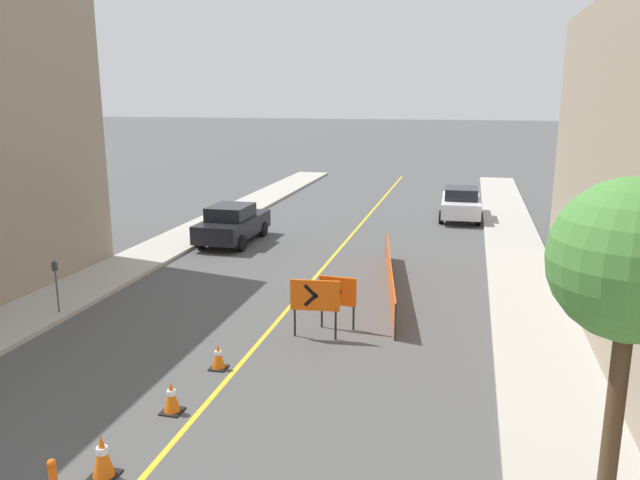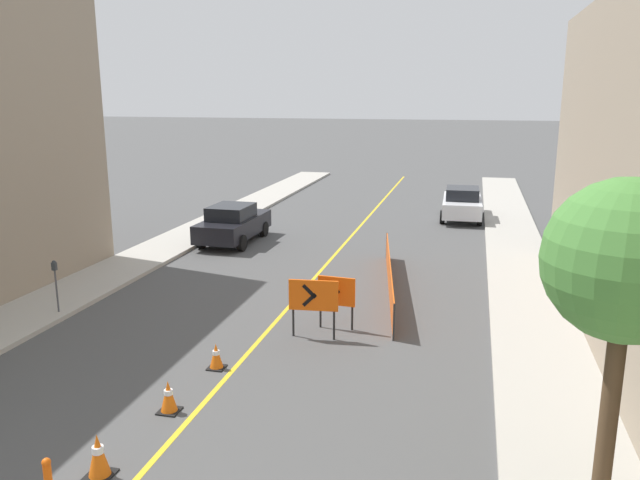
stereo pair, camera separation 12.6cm
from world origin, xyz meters
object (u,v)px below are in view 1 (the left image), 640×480
(traffic_cone_fourth, at_px, (171,397))
(traffic_cone_fifth, at_px, (218,356))
(parked_car_curb_near, at_px, (232,224))
(arrow_barricade_secondary, at_px, (338,293))
(parked_car_curb_mid, at_px, (461,203))
(street_tree_right_near, at_px, (632,263))
(traffic_cone_third, at_px, (102,456))
(arrow_barricade_primary, at_px, (315,297))
(parking_meter_near_curb, at_px, (56,276))

(traffic_cone_fourth, bearing_deg, traffic_cone_fifth, 86.82)
(parked_car_curb_near, bearing_deg, arrow_barricade_secondary, -52.78)
(parked_car_curb_mid, xyz_separation_m, street_tree_right_near, (2.35, -22.64, 3.17))
(traffic_cone_third, distance_m, arrow_barricade_primary, 6.80)
(traffic_cone_fourth, height_order, arrow_barricade_secondary, arrow_barricade_secondary)
(arrow_barricade_secondary, height_order, street_tree_right_near, street_tree_right_near)
(traffic_cone_fourth, height_order, parking_meter_near_curb, parking_meter_near_curb)
(parking_meter_near_curb, bearing_deg, street_tree_right_near, -25.08)
(traffic_cone_third, xyz_separation_m, traffic_cone_fourth, (0.11, 2.18, -0.05))
(traffic_cone_third, xyz_separation_m, arrow_barricade_primary, (1.89, 6.50, 0.70))
(traffic_cone_fourth, distance_m, parked_car_curb_near, 14.15)
(street_tree_right_near, bearing_deg, arrow_barricade_primary, 132.19)
(parked_car_curb_near, relative_size, street_tree_right_near, 0.88)
(parking_meter_near_curb, bearing_deg, arrow_barricade_secondary, 6.85)
(traffic_cone_fourth, distance_m, arrow_barricade_primary, 4.73)
(arrow_barricade_primary, bearing_deg, arrow_barricade_secondary, 55.28)
(arrow_barricade_secondary, relative_size, parking_meter_near_curb, 0.96)
(parked_car_curb_mid, distance_m, parking_meter_near_curb, 19.67)
(arrow_barricade_secondary, bearing_deg, parked_car_curb_mid, 84.52)
(arrow_barricade_primary, bearing_deg, street_tree_right_near, -53.49)
(traffic_cone_fourth, relative_size, traffic_cone_fifth, 1.09)
(traffic_cone_fifth, bearing_deg, arrow_barricade_primary, 53.58)
(parking_meter_near_curb, bearing_deg, parked_car_curb_near, 81.21)
(arrow_barricade_primary, xyz_separation_m, arrow_barricade_secondary, (0.42, 0.76, -0.10))
(arrow_barricade_secondary, height_order, parked_car_curb_near, parked_car_curb_near)
(arrow_barricade_primary, xyz_separation_m, parking_meter_near_curb, (-7.26, -0.17, 0.09))
(parked_car_curb_mid, distance_m, street_tree_right_near, 22.98)
(traffic_cone_third, relative_size, street_tree_right_near, 0.15)
(arrow_barricade_primary, bearing_deg, traffic_cone_third, -111.94)
(parked_car_curb_mid, height_order, street_tree_right_near, street_tree_right_near)
(traffic_cone_fifth, height_order, parked_car_curb_near, parked_car_curb_near)
(arrow_barricade_primary, distance_m, parked_car_curb_near, 10.92)
(traffic_cone_third, relative_size, parked_car_curb_near, 0.17)
(traffic_cone_third, relative_size, arrow_barricade_primary, 0.49)
(traffic_cone_third, height_order, parking_meter_near_curb, parking_meter_near_curb)
(traffic_cone_third, height_order, arrow_barricade_secondary, arrow_barricade_secondary)
(traffic_cone_fifth, relative_size, arrow_barricade_primary, 0.39)
(arrow_barricade_secondary, bearing_deg, arrow_barricade_primary, -114.27)
(parked_car_curb_near, distance_m, parked_car_curb_mid, 11.58)
(parked_car_curb_near, height_order, parked_car_curb_mid, same)
(parked_car_curb_near, bearing_deg, arrow_barricade_primary, -56.91)
(traffic_cone_fifth, relative_size, parking_meter_near_curb, 0.40)
(street_tree_right_near, bearing_deg, parked_car_curb_mid, 95.93)
(traffic_cone_fourth, bearing_deg, parking_meter_near_curb, 142.84)
(traffic_cone_fourth, xyz_separation_m, parked_car_curb_mid, (5.04, 20.77, 0.48))
(arrow_barricade_primary, relative_size, parked_car_curb_mid, 0.35)
(traffic_cone_fifth, height_order, arrow_barricade_primary, arrow_barricade_primary)
(street_tree_right_near, bearing_deg, traffic_cone_third, -177.64)
(traffic_cone_fourth, xyz_separation_m, traffic_cone_fifth, (0.11, 2.05, -0.03))
(arrow_barricade_secondary, distance_m, parked_car_curb_mid, 15.95)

